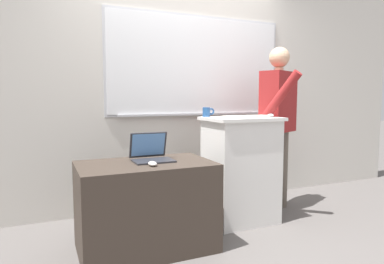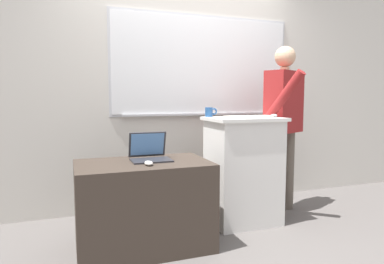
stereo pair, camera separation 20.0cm
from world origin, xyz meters
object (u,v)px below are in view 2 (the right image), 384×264
object	(u,v)px
computer_mouse_by_keyboard	(273,115)
coffee_mug	(210,112)
computer_mouse_by_laptop	(149,163)
person_presenter	(284,117)
wireless_keyboard	(249,117)
lectern_podium	(243,170)
side_desk	(144,205)
laptop	(149,152)

from	to	relation	value
computer_mouse_by_keyboard	coffee_mug	world-z (taller)	coffee_mug
computer_mouse_by_laptop	person_presenter	bearing A→B (deg)	18.81
computer_mouse_by_keyboard	coffee_mug	xyz separation A→B (m)	(-0.54, 0.26, 0.03)
wireless_keyboard	computer_mouse_by_keyboard	size ratio (longest dim) A/B	4.56
lectern_podium	wireless_keyboard	bearing A→B (deg)	-77.11
side_desk	coffee_mug	xyz separation A→B (m)	(0.74, 0.43, 0.71)
person_presenter	computer_mouse_by_keyboard	distance (m)	0.34
side_desk	wireless_keyboard	size ratio (longest dim) A/B	2.24
laptop	coffee_mug	size ratio (longest dim) A/B	2.54
lectern_podium	computer_mouse_by_laptop	size ratio (longest dim) A/B	10.02
lectern_podium	person_presenter	world-z (taller)	person_presenter
computer_mouse_by_laptop	coffee_mug	size ratio (longest dim) A/B	0.82
laptop	computer_mouse_by_keyboard	distance (m)	1.24
wireless_keyboard	computer_mouse_by_laptop	size ratio (longest dim) A/B	4.56
lectern_podium	coffee_mug	xyz separation A→B (m)	(-0.26, 0.20, 0.54)
side_desk	computer_mouse_by_keyboard	world-z (taller)	computer_mouse_by_keyboard
person_presenter	wireless_keyboard	distance (m)	0.57
side_desk	coffee_mug	world-z (taller)	coffee_mug
lectern_podium	laptop	xyz separation A→B (m)	(-0.93, -0.14, 0.25)
side_desk	wireless_keyboard	bearing A→B (deg)	9.23
side_desk	coffee_mug	size ratio (longest dim) A/B	8.39
lectern_podium	wireless_keyboard	xyz separation A→B (m)	(0.01, -0.07, 0.51)
computer_mouse_by_laptop	coffee_mug	xyz separation A→B (m)	(0.73, 0.57, 0.35)
person_presenter	side_desk	bearing A→B (deg)	167.76
laptop	wireless_keyboard	xyz separation A→B (m)	(0.95, 0.08, 0.26)
lectern_podium	wireless_keyboard	distance (m)	0.51
lectern_podium	side_desk	world-z (taller)	lectern_podium
wireless_keyboard	side_desk	bearing A→B (deg)	-170.77
lectern_podium	computer_mouse_by_keyboard	world-z (taller)	computer_mouse_by_keyboard
person_presenter	coffee_mug	distance (m)	0.81
lectern_podium	computer_mouse_by_keyboard	distance (m)	0.59
computer_mouse_by_keyboard	coffee_mug	bearing A→B (deg)	154.55
wireless_keyboard	computer_mouse_by_laptop	bearing A→B (deg)	-162.75
computer_mouse_by_laptop	lectern_podium	bearing A→B (deg)	20.87
computer_mouse_by_laptop	wireless_keyboard	bearing A→B (deg)	17.25
wireless_keyboard	computer_mouse_by_laptop	world-z (taller)	wireless_keyboard
computer_mouse_by_laptop	coffee_mug	world-z (taller)	coffee_mug
side_desk	laptop	distance (m)	0.42
coffee_mug	wireless_keyboard	bearing A→B (deg)	-43.02
lectern_podium	wireless_keyboard	size ratio (longest dim) A/B	2.20
computer_mouse_by_keyboard	computer_mouse_by_laptop	bearing A→B (deg)	-166.07
person_presenter	coffee_mug	bearing A→B (deg)	150.50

